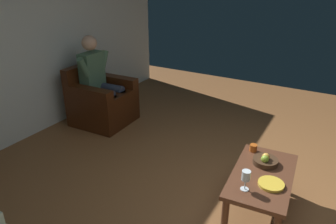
{
  "coord_description": "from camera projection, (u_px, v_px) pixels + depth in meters",
  "views": [
    {
      "loc": [
        2.5,
        0.47,
        2.05
      ],
      "look_at": [
        -0.25,
        -1.12,
        0.64
      ],
      "focal_mm": 33.74,
      "sensor_mm": 36.0,
      "label": 1
    }
  ],
  "objects": [
    {
      "name": "ground_plane",
      "position": [
        256.0,
        206.0,
        3.02
      ],
      "size": [
        7.36,
        7.36,
        0.0
      ],
      "primitive_type": "plane",
      "color": "brown"
    },
    {
      "name": "wall_back",
      "position": [
        19.0,
        36.0,
        3.9
      ],
      "size": [
        5.69,
        0.06,
        2.64
      ],
      "primitive_type": "cube",
      "color": "silver",
      "rests_on": "ground"
    },
    {
      "name": "armchair",
      "position": [
        101.0,
        102.0,
        4.61
      ],
      "size": [
        0.78,
        0.79,
        0.84
      ],
      "rotation": [
        0.0,
        0.0,
        0.04
      ],
      "color": "#3A1A0A",
      "rests_on": "ground"
    },
    {
      "name": "person_seated",
      "position": [
        99.0,
        78.0,
        4.47
      ],
      "size": [
        0.63,
        0.6,
        1.27
      ],
      "rotation": [
        0.0,
        0.0,
        0.04
      ],
      "color": "#476A4E",
      "rests_on": "ground"
    },
    {
      "name": "coffee_table",
      "position": [
        262.0,
        180.0,
        2.8
      ],
      "size": [
        0.96,
        0.57,
        0.42
      ],
      "rotation": [
        0.0,
        0.0,
        0.07
      ],
      "color": "#53301E",
      "rests_on": "ground"
    },
    {
      "name": "wine_glass_near",
      "position": [
        246.0,
        177.0,
        2.53
      ],
      "size": [
        0.07,
        0.07,
        0.18
      ],
      "color": "silver",
      "rests_on": "coffee_table"
    },
    {
      "name": "fruit_bowl",
      "position": [
        265.0,
        161.0,
        2.91
      ],
      "size": [
        0.23,
        0.23,
        0.11
      ],
      "color": "#3F2A1A",
      "rests_on": "coffee_table"
    },
    {
      "name": "decorative_dish",
      "position": [
        271.0,
        184.0,
        2.62
      ],
      "size": [
        0.21,
        0.21,
        0.02
      ],
      "primitive_type": "cylinder",
      "color": "gold",
      "rests_on": "coffee_table"
    },
    {
      "name": "candle_jar",
      "position": [
        253.0,
        148.0,
        3.12
      ],
      "size": [
        0.07,
        0.07,
        0.07
      ],
      "primitive_type": "cylinder",
      "color": "#B4531A",
      "rests_on": "coffee_table"
    }
  ]
}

